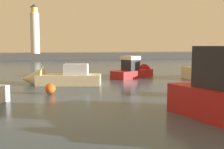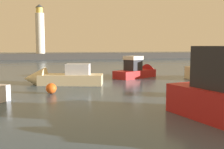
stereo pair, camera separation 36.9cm
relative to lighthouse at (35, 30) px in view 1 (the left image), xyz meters
The scene contains 7 objects.
ground_plane 33.22m from the lighthouse, 76.87° to the right, with size 220.00×220.00×0.00m, color #384C60.
breakwater 9.62m from the lighthouse, ahead, with size 78.09×4.31×1.46m, color #423F3D.
lighthouse is the anchor object (origin of this frame).
motorboat_1 43.15m from the lighthouse, 85.76° to the right, with size 6.92×3.61×2.25m.
motorboat_2 41.14m from the lighthouse, 73.27° to the right, with size 6.01×4.63×2.66m.
motorboat_6 46.62m from the lighthouse, 65.30° to the right, with size 7.19×2.20×3.12m.
mooring_buoy 47.44m from the lighthouse, 86.81° to the right, with size 0.71×0.71×0.71m, color #EA5919.
Camera 1 is at (-4.98, -1.63, 3.21)m, focal length 42.29 mm.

